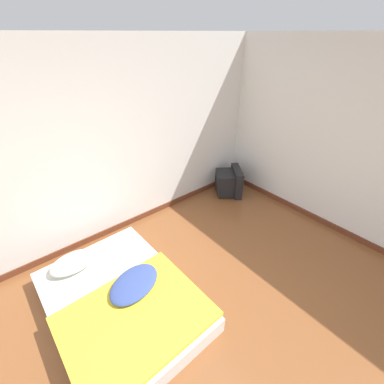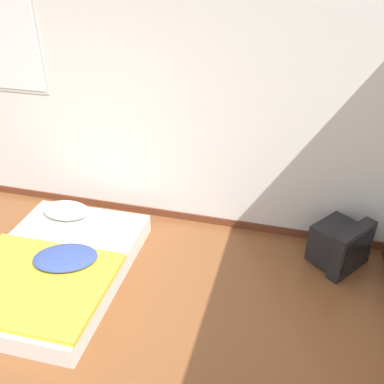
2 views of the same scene
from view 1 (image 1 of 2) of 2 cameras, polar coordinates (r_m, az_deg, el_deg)
wall_back at (r=3.45m, az=-24.80°, el=7.00°), size 8.22×0.08×2.60m
mattress_bed at (r=3.10m, az=-15.54°, el=-22.10°), size 1.37×1.88×0.35m
crt_tv at (r=4.79m, az=8.33°, el=2.23°), size 0.63×0.64×0.49m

